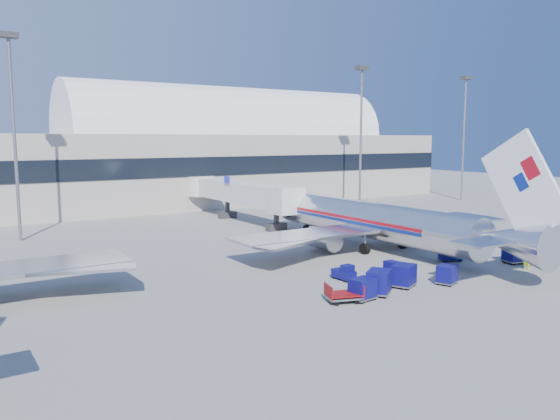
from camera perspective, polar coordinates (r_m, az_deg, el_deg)
ground at (r=47.39m, az=5.00°, el=-6.38°), size 260.00×260.00×0.00m
terminal at (r=93.39m, az=-23.99°, el=4.48°), size 170.00×28.15×21.00m
airliner_main at (r=56.60m, az=10.20°, el=-1.18°), size 32.00×37.26×12.07m
jetbridge_near at (r=76.42m, az=-4.77°, el=1.88°), size 4.40×27.50×6.25m
mast_west at (r=66.79m, az=-26.17°, el=9.69°), size 2.00×1.20×22.60m
mast_east at (r=88.36m, az=8.48°, el=9.62°), size 2.00×1.20×22.60m
mast_far_east at (r=106.57m, az=18.72°, el=8.93°), size 2.00×1.20×22.60m
barrier_near at (r=61.10m, az=17.25°, el=-3.13°), size 3.00×0.55×0.90m
barrier_mid at (r=63.64m, az=19.15°, el=-2.79°), size 3.00×0.55×0.90m
barrier_far at (r=66.26m, az=20.90°, el=-2.48°), size 3.00×0.55×0.90m
tug_lead at (r=45.66m, az=11.88°, el=-6.17°), size 2.30×1.18×1.49m
tug_right at (r=53.25m, az=17.31°, el=-4.48°), size 2.27×1.77×1.32m
tug_left at (r=44.45m, az=6.74°, el=-6.53°), size 1.08×2.05×1.31m
cart_train_a at (r=43.11m, az=12.81°, el=-6.66°), size 2.43×2.20×1.75m
cart_train_b at (r=40.66m, az=10.30°, el=-7.38°), size 2.61×2.48×1.83m
cart_train_c at (r=39.14m, az=8.62°, el=-8.13°), size 1.95×1.59×1.58m
cart_solo_near at (r=44.83m, az=17.07°, el=-6.43°), size 2.03×1.78×1.50m
cart_solo_far at (r=54.41m, az=23.40°, el=-4.13°), size 2.35×2.00×1.80m
cart_open_red at (r=38.65m, az=6.73°, el=-8.88°), size 2.84×2.39×0.65m
ramp_worker at (r=52.14m, az=24.40°, el=-4.76°), size 0.71×0.77×1.76m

